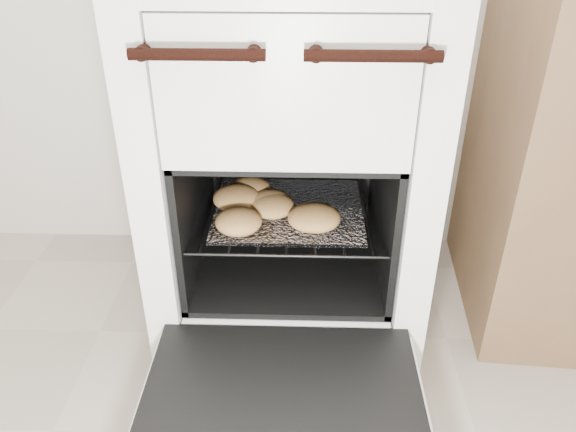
# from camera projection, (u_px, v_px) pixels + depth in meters

# --- Properties ---
(stove) EXTENTS (0.65, 0.72, 0.99)m
(stove) POSITION_uv_depth(u_px,v_px,m) (290.00, 167.00, 1.45)
(stove) COLOR white
(stove) RESTS_ON ground
(oven_door) EXTENTS (0.58, 0.45, 0.04)m
(oven_door) POSITION_uv_depth(u_px,v_px,m) (282.00, 408.00, 1.12)
(oven_door) COLOR black
(oven_door) RESTS_ON stove
(oven_rack) EXTENTS (0.47, 0.45, 0.01)m
(oven_rack) POSITION_uv_depth(u_px,v_px,m) (289.00, 208.00, 1.43)
(oven_rack) COLOR black
(oven_rack) RESTS_ON stove
(foil_sheet) EXTENTS (0.37, 0.32, 0.01)m
(foil_sheet) POSITION_uv_depth(u_px,v_px,m) (289.00, 210.00, 1.41)
(foil_sheet) COLOR white
(foil_sheet) RESTS_ON oven_rack
(baked_rolls) EXTENTS (0.36, 0.31, 0.06)m
(baked_rolls) POSITION_uv_depth(u_px,v_px,m) (269.00, 207.00, 1.36)
(baked_rolls) COLOR tan
(baked_rolls) RESTS_ON foil_sheet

